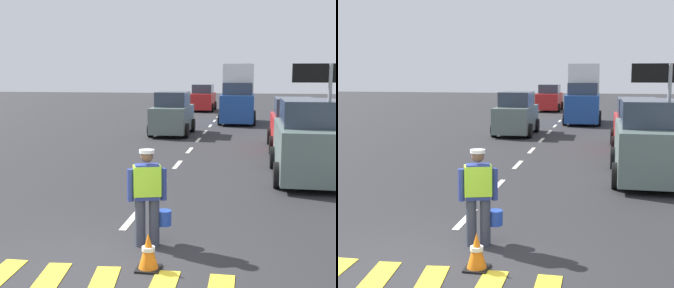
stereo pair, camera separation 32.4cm
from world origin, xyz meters
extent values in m
plane|color=#28282B|center=(0.00, 21.00, 0.00)|extent=(96.00, 96.00, 0.00)
cube|color=silver|center=(0.00, 2.70, 0.01)|extent=(0.14, 1.40, 0.01)
cube|color=silver|center=(0.00, 5.70, 0.01)|extent=(0.14, 1.40, 0.01)
cube|color=silver|center=(0.00, 8.70, 0.01)|extent=(0.14, 1.40, 0.01)
cube|color=silver|center=(0.00, 11.70, 0.01)|extent=(0.14, 1.40, 0.01)
cube|color=silver|center=(0.00, 14.70, 0.01)|extent=(0.14, 1.40, 0.01)
cube|color=silver|center=(0.00, 17.70, 0.01)|extent=(0.14, 1.40, 0.01)
cube|color=silver|center=(0.00, 20.70, 0.01)|extent=(0.14, 1.40, 0.01)
cube|color=silver|center=(0.00, 23.70, 0.01)|extent=(0.14, 1.40, 0.01)
cube|color=silver|center=(0.00, 26.70, 0.01)|extent=(0.14, 1.40, 0.01)
cube|color=silver|center=(0.00, 29.70, 0.01)|extent=(0.14, 1.40, 0.01)
cube|color=silver|center=(0.00, 32.70, 0.01)|extent=(0.14, 1.40, 0.01)
cube|color=silver|center=(0.00, 35.70, 0.01)|extent=(0.14, 1.40, 0.01)
cube|color=silver|center=(0.00, 38.70, 0.01)|extent=(0.14, 1.40, 0.01)
cube|color=silver|center=(0.00, 41.70, 0.01)|extent=(0.14, 1.40, 0.01)
cube|color=silver|center=(0.00, 44.70, 0.01)|extent=(0.14, 1.40, 0.01)
cube|color=silver|center=(0.00, 47.70, 0.01)|extent=(0.14, 1.40, 0.01)
cylinder|color=#383D4C|center=(0.52, 1.28, 0.41)|extent=(0.18, 0.18, 0.82)
cylinder|color=#383D4C|center=(0.75, 1.36, 0.41)|extent=(0.18, 0.18, 0.82)
cube|color=navy|center=(0.64, 1.32, 1.12)|extent=(0.45, 0.35, 0.60)
cube|color=#A5EA33|center=(0.64, 1.32, 1.14)|extent=(0.52, 0.41, 0.51)
cylinder|color=navy|center=(0.37, 1.23, 1.07)|extent=(0.11, 0.11, 0.55)
cylinder|color=navy|center=(0.90, 1.40, 1.07)|extent=(0.11, 0.11, 0.55)
sphere|color=brown|center=(0.64, 1.32, 1.56)|extent=(0.22, 0.22, 0.22)
cylinder|color=silver|center=(0.64, 1.32, 1.64)|extent=(0.26, 0.26, 0.06)
cylinder|color=#2347B7|center=(0.89, 1.51, 0.45)|extent=(0.26, 0.26, 0.26)
cylinder|color=gray|center=(4.35, 6.77, 1.60)|extent=(0.10, 0.10, 3.20)
cube|color=white|center=(3.95, 6.80, 2.95)|extent=(1.10, 0.05, 0.44)
cube|color=black|center=(3.95, 6.78, 2.95)|extent=(1.16, 0.04, 0.50)
cube|color=black|center=(0.88, 0.33, 0.01)|extent=(0.36, 0.36, 0.03)
cone|color=orange|center=(0.88, 0.33, 0.30)|extent=(0.30, 0.30, 0.54)
cylinder|color=white|center=(0.88, 0.33, 0.33)|extent=(0.20, 0.20, 0.06)
cube|color=#1E4799|center=(1.48, 22.57, 0.96)|extent=(1.90, 4.60, 1.56)
cube|color=#2D3847|center=(1.48, 21.77, 2.09)|extent=(1.67, 1.61, 0.70)
cube|color=silver|center=(1.48, 23.38, 2.64)|extent=(1.81, 2.53, 1.80)
cylinder|color=black|center=(0.51, 24.00, 0.34)|extent=(0.22, 0.68, 0.68)
cylinder|color=black|center=(2.45, 24.00, 0.34)|extent=(0.22, 0.68, 0.68)
cylinder|color=black|center=(0.51, 21.15, 0.34)|extent=(0.22, 0.68, 0.68)
cylinder|color=black|center=(2.45, 21.15, 0.34)|extent=(0.22, 0.68, 0.68)
cube|color=red|center=(3.96, 12.66, 0.75)|extent=(1.66, 4.11, 1.14)
cube|color=#2D3847|center=(3.96, 12.56, 1.67)|extent=(1.46, 2.26, 0.70)
cylinder|color=black|center=(3.11, 13.94, 0.34)|extent=(0.22, 0.68, 0.68)
cylinder|color=black|center=(4.81, 13.94, 0.34)|extent=(0.22, 0.68, 0.68)
cylinder|color=black|center=(3.11, 11.38, 0.34)|extent=(0.22, 0.68, 0.68)
cylinder|color=black|center=(4.81, 11.38, 0.34)|extent=(0.22, 0.68, 0.68)
cube|color=slate|center=(-1.48, 16.51, 0.78)|extent=(1.64, 3.85, 1.20)
cube|color=#2D3847|center=(-1.48, 16.61, 1.73)|extent=(1.45, 2.12, 0.70)
cylinder|color=black|center=(-0.64, 15.32, 0.34)|extent=(0.22, 0.68, 0.68)
cylinder|color=black|center=(-2.32, 15.32, 0.34)|extent=(0.22, 0.68, 0.68)
cylinder|color=black|center=(-0.64, 17.70, 0.34)|extent=(0.22, 0.68, 0.68)
cylinder|color=black|center=(-2.32, 17.70, 0.34)|extent=(0.22, 0.68, 0.68)
cube|color=red|center=(-1.63, 32.19, 0.80)|extent=(1.75, 4.39, 1.24)
cube|color=#2D3847|center=(-1.63, 32.30, 1.77)|extent=(1.54, 2.41, 0.70)
cylinder|color=black|center=(-0.74, 30.83, 0.34)|extent=(0.22, 0.68, 0.68)
cylinder|color=black|center=(-2.53, 30.83, 0.34)|extent=(0.22, 0.68, 0.68)
cylinder|color=black|center=(-0.74, 33.55, 0.34)|extent=(0.22, 0.68, 0.68)
cylinder|color=black|center=(-2.53, 33.55, 0.34)|extent=(0.22, 0.68, 0.68)
cube|color=slate|center=(3.90, 7.34, 0.85)|extent=(1.68, 4.30, 1.35)
cube|color=#2D3847|center=(3.90, 7.23, 1.88)|extent=(1.48, 2.37, 0.70)
cylinder|color=black|center=(3.05, 8.67, 0.34)|extent=(0.22, 0.68, 0.68)
cylinder|color=black|center=(4.76, 8.67, 0.34)|extent=(0.22, 0.68, 0.68)
cylinder|color=black|center=(3.05, 6.01, 0.34)|extent=(0.22, 0.68, 0.68)
camera|label=1|loc=(2.36, -6.33, 2.91)|focal=50.85mm
camera|label=2|loc=(2.68, -6.27, 2.91)|focal=50.85mm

